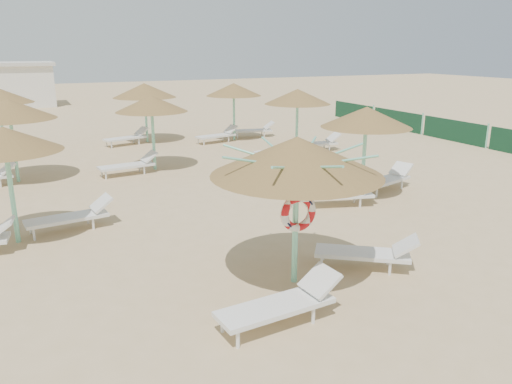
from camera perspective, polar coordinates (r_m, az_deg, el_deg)
name	(u,v)px	position (r m, az deg, el deg)	size (l,w,h in m)	color
ground	(305,285)	(9.55, 5.67, -10.56)	(120.00, 120.00, 0.00)	tan
main_palapa	(297,157)	(8.87, 4.70, 4.01)	(3.11, 3.11, 2.79)	#7DD9B7
lounger_main_a	(283,303)	(8.17, 3.10, -12.53)	(2.13, 0.81, 0.76)	silver
lounger_main_b	(369,252)	(10.29, 12.79, -6.73)	(1.97, 1.65, 0.73)	silver
palapa_field	(151,103)	(19.22, -11.96, 9.93)	(15.26, 14.57, 2.72)	#7DD9B7
windbreak_fence	(454,131)	(25.52, 21.73, 6.51)	(0.08, 19.84, 1.10)	#1A4E33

